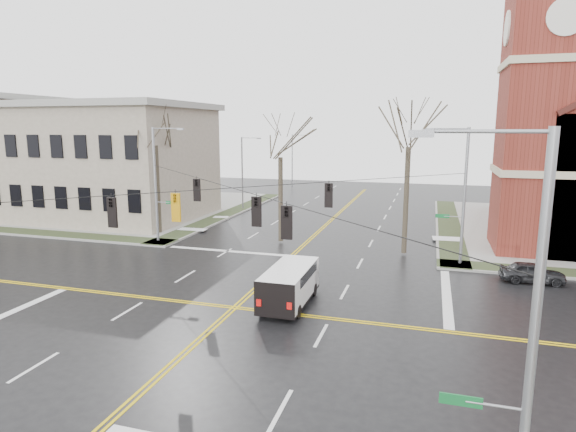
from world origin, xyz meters
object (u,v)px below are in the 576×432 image
(streetlight_north_b, at_px, (293,159))
(cargo_van, at_px, (291,282))
(signal_pole_se, at_px, (524,335))
(tree_nw_near, at_px, (280,152))
(streetlight_north_a, at_px, (243,170))
(signal_pole_nw, at_px, (157,181))
(tree_ne, at_px, (409,140))
(signal_pole_ne, at_px, (462,192))
(tree_nw_far, at_px, (155,140))
(parked_car_a, at_px, (532,272))

(streetlight_north_b, bearing_deg, cargo_van, -74.14)
(signal_pole_se, distance_m, tree_nw_near, 29.02)
(cargo_van, bearing_deg, streetlight_north_a, 116.18)
(streetlight_north_a, bearing_deg, signal_pole_nw, -92.32)
(cargo_van, distance_m, tree_nw_near, 14.85)
(streetlight_north_a, height_order, cargo_van, streetlight_north_a)
(signal_pole_nw, bearing_deg, tree_ne, 5.06)
(streetlight_north_a, height_order, tree_ne, tree_ne)
(signal_pole_nw, bearing_deg, streetlight_north_a, 87.68)
(streetlight_north_b, height_order, tree_nw_near, tree_nw_near)
(streetlight_north_a, bearing_deg, signal_pole_se, -60.91)
(signal_pole_ne, xyz_separation_m, tree_nw_far, (-24.35, 2.77, 3.17))
(signal_pole_nw, height_order, tree_nw_far, tree_nw_far)
(cargo_van, relative_size, parked_car_a, 1.44)
(signal_pole_nw, xyz_separation_m, signal_pole_se, (22.64, -23.00, 0.00))
(signal_pole_se, height_order, tree_ne, tree_ne)
(tree_nw_near, bearing_deg, tree_ne, -5.87)
(streetlight_north_a, bearing_deg, tree_nw_far, -99.80)
(tree_ne, bearing_deg, parked_car_a, -29.28)
(tree_nw_far, bearing_deg, parked_car_a, -10.75)
(tree_nw_far, bearing_deg, tree_ne, -2.98)
(streetlight_north_b, distance_m, tree_ne, 39.55)
(parked_car_a, xyz_separation_m, tree_ne, (-7.70, 4.32, 7.65))
(signal_pole_nw, distance_m, tree_ne, 19.40)
(streetlight_north_b, xyz_separation_m, tree_nw_far, (-2.37, -33.73, 3.65))
(signal_pole_ne, height_order, signal_pole_nw, same)
(signal_pole_se, relative_size, cargo_van, 1.72)
(tree_nw_near, height_order, tree_ne, tree_ne)
(parked_car_a, bearing_deg, signal_pole_nw, 83.73)
(tree_ne, bearing_deg, signal_pole_nw, -174.94)
(signal_pole_ne, distance_m, streetlight_north_b, 42.61)
(signal_pole_nw, relative_size, streetlight_north_a, 1.12)
(signal_pole_nw, bearing_deg, cargo_van, -35.90)
(signal_pole_nw, relative_size, parked_car_a, 2.48)
(signal_pole_ne, bearing_deg, tree_ne, 154.92)
(tree_nw_far, bearing_deg, streetlight_north_b, 85.98)
(signal_pole_ne, height_order, streetlight_north_a, signal_pole_ne)
(signal_pole_se, xyz_separation_m, parked_car_a, (4.09, 20.37, -4.33))
(streetlight_north_a, distance_m, tree_nw_far, 14.41)
(tree_nw_near, bearing_deg, streetlight_north_a, 122.11)
(tree_nw_far, bearing_deg, signal_pole_ne, -6.48)
(signal_pole_ne, relative_size, tree_ne, 0.79)
(signal_pole_se, bearing_deg, cargo_van, 124.06)
(signal_pole_ne, bearing_deg, signal_pole_nw, 180.00)
(cargo_van, bearing_deg, signal_pole_se, -56.23)
(signal_pole_se, relative_size, tree_ne, 0.79)
(signal_pole_ne, distance_m, tree_nw_near, 13.77)
(tree_nw_near, relative_size, tree_ne, 0.88)
(streetlight_north_b, bearing_deg, signal_pole_ne, -58.95)
(streetlight_north_b, relative_size, tree_nw_near, 0.80)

